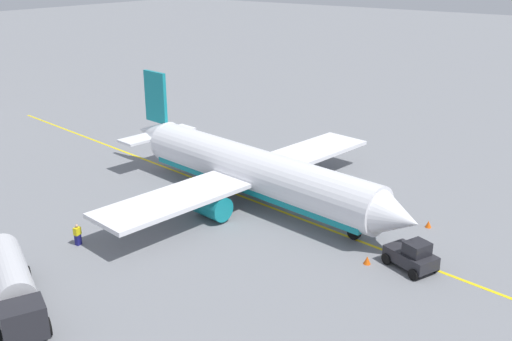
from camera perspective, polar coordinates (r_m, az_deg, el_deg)
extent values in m
plane|color=slate|center=(53.19, 0.00, -3.04)|extent=(400.00, 400.00, 0.00)
cylinder|color=white|center=(52.10, 0.00, -0.03)|extent=(25.89, 7.12, 3.94)
cube|color=teal|center=(52.48, 0.00, -1.14)|extent=(24.39, 6.24, 1.10)
cone|color=white|center=(44.13, 13.42, -4.43)|extent=(4.00, 4.20, 3.78)
cone|color=white|center=(62.78, -9.85, 3.56)|extent=(5.36, 3.95, 3.35)
cube|color=teal|center=(61.23, -9.67, 7.00)|extent=(3.22, 0.76, 5.20)
cube|color=white|center=(62.23, -9.46, 3.44)|extent=(3.44, 8.63, 0.24)
cube|color=white|center=(52.93, -0.78, -0.27)|extent=(8.57, 30.69, 0.36)
cylinder|color=teal|center=(56.45, 3.53, -0.35)|extent=(3.44, 2.49, 2.10)
cylinder|color=teal|center=(49.55, -4.36, -3.35)|extent=(3.44, 2.49, 2.10)
cylinder|color=#4C4C51|center=(46.57, 9.50, -5.24)|extent=(0.24, 0.24, 1.24)
cylinder|color=black|center=(46.84, 9.46, -5.93)|extent=(1.14, 0.53, 1.10)
cylinder|color=#4C4C51|center=(55.79, 0.38, -0.62)|extent=(0.24, 0.24, 1.24)
cylinder|color=black|center=(56.01, 0.38, -1.22)|extent=(1.14, 0.53, 1.10)
cylinder|color=#4C4C51|center=(52.41, -3.55, -2.06)|extent=(0.24, 0.24, 1.24)
cylinder|color=black|center=(52.64, -3.54, -2.68)|extent=(1.14, 0.53, 1.10)
cube|color=#2D2D33|center=(40.96, -22.37, -11.08)|extent=(10.34, 6.45, 0.30)
cube|color=#232328|center=(36.44, -21.54, -13.30)|extent=(2.81, 3.01, 2.00)
cube|color=black|center=(35.46, -21.40, -13.50)|extent=(0.96, 1.89, 0.90)
cylinder|color=silver|center=(40.87, -22.72, -9.11)|extent=(7.70, 5.12, 2.30)
cylinder|color=black|center=(37.46, -19.48, -14.05)|extent=(1.15, 0.77, 1.10)
cylinder|color=black|center=(37.31, -23.36, -14.76)|extent=(1.15, 0.77, 1.10)
cylinder|color=black|center=(43.39, -21.17, -9.32)|extent=(1.15, 0.77, 1.10)
cube|color=#232328|center=(43.42, 14.70, -8.09)|extent=(4.08, 3.15, 0.90)
cube|color=black|center=(42.72, 15.29, -7.27)|extent=(1.88, 1.99, 0.90)
cylinder|color=black|center=(43.76, 12.50, -8.33)|extent=(0.85, 0.57, 0.80)
cylinder|color=black|center=(45.06, 14.34, -7.62)|extent=(0.85, 0.57, 0.80)
cylinder|color=black|center=(42.22, 14.98, -9.67)|extent=(0.85, 0.57, 0.80)
cylinder|color=black|center=(43.57, 16.81, -8.88)|extent=(0.85, 0.57, 0.80)
cube|color=navy|center=(47.39, -16.80, -6.41)|extent=(0.38, 0.48, 0.85)
cube|color=yellow|center=(47.08, -16.89, -5.62)|extent=(0.43, 0.56, 0.60)
sphere|color=tan|center=(46.90, -16.94, -5.13)|extent=(0.24, 0.24, 0.24)
cone|color=#F2590F|center=(43.53, 10.68, -8.50)|extent=(0.54, 0.54, 0.60)
cone|color=#F2590F|center=(50.23, 16.31, -4.99)|extent=(0.51, 0.51, 0.57)
cube|color=yellow|center=(53.19, 0.00, -3.03)|extent=(87.87, 11.41, 0.01)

